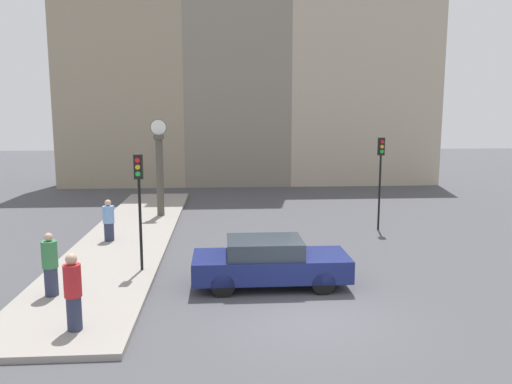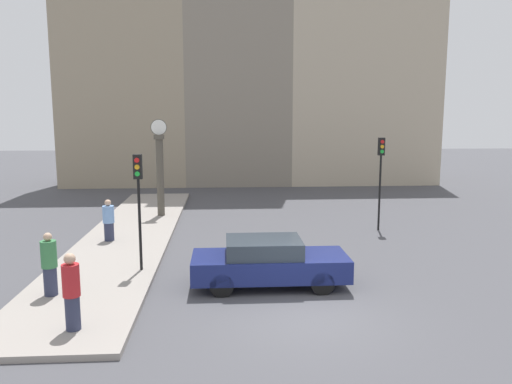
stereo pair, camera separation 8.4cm
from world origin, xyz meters
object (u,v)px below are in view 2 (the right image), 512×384
traffic_light_near (138,188)px  street_clock (160,170)px  traffic_light_far (381,165)px  pedestrian_blue_stripe (109,221)px  pedestrian_red_top (72,292)px  sedan_car (268,262)px  pedestrian_green_hoodie (49,265)px

traffic_light_near → street_clock: street_clock is taller
traffic_light_far → pedestrian_blue_stripe: (-11.24, -1.73, -1.94)m
traffic_light_far → street_clock: bearing=162.4°
pedestrian_blue_stripe → pedestrian_red_top: pedestrian_red_top is taller
sedan_car → traffic_light_near: 4.62m
traffic_light_near → sedan_car: bearing=-18.5°
traffic_light_far → pedestrian_blue_stripe: size_ratio=2.49×
traffic_light_near → pedestrian_red_top: traffic_light_near is taller
pedestrian_red_top → sedan_car: bearing=33.0°
street_clock → pedestrian_blue_stripe: 5.25m
traffic_light_far → pedestrian_blue_stripe: 11.54m
street_clock → pedestrian_blue_stripe: size_ratio=2.86×
sedan_car → pedestrian_red_top: 5.68m
traffic_light_near → street_clock: size_ratio=0.79×
traffic_light_near → pedestrian_red_top: (-0.83, -4.40, -1.73)m
traffic_light_near → pedestrian_green_hoodie: (-2.09, -2.11, -1.77)m
sedan_car → traffic_light_near: (-3.93, 1.31, 2.05)m
traffic_light_near → street_clock: (-0.43, 8.68, -0.39)m
traffic_light_near → street_clock: bearing=92.8°
sedan_car → pedestrian_red_top: pedestrian_red_top is taller
traffic_light_near → street_clock: 8.70m
sedan_car → pedestrian_green_hoodie: 6.08m
traffic_light_far → pedestrian_red_top: traffic_light_far is taller
street_clock → sedan_car: bearing=-66.5°
street_clock → pedestrian_green_hoodie: size_ratio=2.67×
traffic_light_far → street_clock: 10.32m
pedestrian_blue_stripe → pedestrian_green_hoodie: 5.94m
traffic_light_near → pedestrian_blue_stripe: size_ratio=2.26×
street_clock → pedestrian_blue_stripe: bearing=-106.3°
sedan_car → traffic_light_far: bearing=51.4°
pedestrian_red_top → pedestrian_green_hoodie: 2.61m
street_clock → pedestrian_blue_stripe: street_clock is taller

